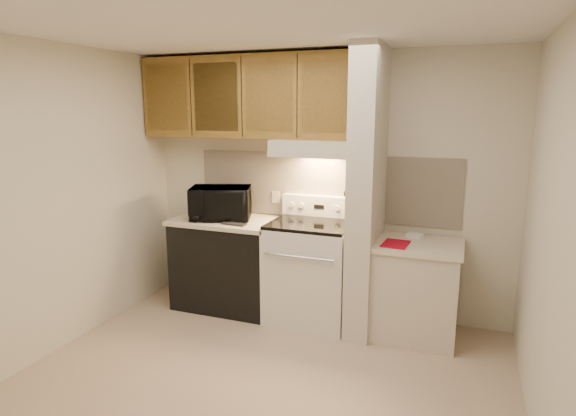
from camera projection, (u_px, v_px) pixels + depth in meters
The scene contains 50 objects.
floor at pixel (262, 381), 3.57m from camera, with size 3.60×3.60×0.00m, color tan.
ceiling at pixel (258, 25), 3.06m from camera, with size 3.60×3.60×0.00m, color white.
wall_back at pixel (322, 185), 4.69m from camera, with size 3.60×0.02×2.50m, color beige.
wall_left at pixel (59, 199), 3.93m from camera, with size 0.02×3.00×2.50m, color beige.
wall_right at pixel (554, 241), 2.69m from camera, with size 0.02×3.00×2.50m, color beige.
backsplash at pixel (322, 186), 4.68m from camera, with size 2.60×0.02×0.63m, color #FFE8D0.
range_body at pixel (311, 273), 4.53m from camera, with size 0.76×0.65×0.92m, color silver.
oven_window at pixel (300, 280), 4.23m from camera, with size 0.50×0.01×0.30m, color black.
oven_handle at pixel (298, 257), 4.15m from camera, with size 0.02×0.02×0.65m, color silver.
cooktop at pixel (311, 224), 4.44m from camera, with size 0.74×0.64×0.03m, color black.
range_backguard at pixel (320, 206), 4.67m from camera, with size 0.76×0.08×0.20m, color silver.
range_display at pixel (319, 207), 4.64m from camera, with size 0.10×0.01×0.04m, color black.
range_knob_left_outer at pixel (292, 205), 4.73m from camera, with size 0.05×0.05×0.02m, color silver.
range_knob_left_inner at pixel (301, 206), 4.69m from camera, with size 0.05×0.05×0.02m, color silver.
range_knob_right_inner at pixel (337, 208), 4.57m from camera, with size 0.05×0.05×0.02m, color silver.
range_knob_right_outer at pixel (347, 209), 4.54m from camera, with size 0.05×0.05×0.02m, color silver.
dishwasher_front at pixel (228, 265), 4.85m from camera, with size 1.00×0.63×0.87m, color black.
left_countertop at pixel (227, 221), 4.76m from camera, with size 1.04×0.67×0.04m, color beige.
spoon_rest at pixel (234, 224), 4.51m from camera, with size 0.24×0.08×0.02m, color black.
teal_jar at pixel (207, 207), 5.07m from camera, with size 0.09×0.09×0.10m, color #265E5C.
outlet at pixel (276, 197), 4.86m from camera, with size 0.08×0.01×0.12m, color beige.
microwave at pixel (221, 203), 4.72m from camera, with size 0.58×0.39×0.32m, color black.
partition_pillar at pixel (367, 194), 4.19m from camera, with size 0.22×0.70×2.50m, color beige.
pillar_trim at pixel (354, 187), 4.22m from camera, with size 0.01×0.70×0.04m, color olive.
knife_strip at pixel (352, 186), 4.17m from camera, with size 0.02×0.42×0.04m, color black.
knife_blade_a at pixel (346, 201), 4.05m from camera, with size 0.01×0.04×0.16m, color silver.
knife_handle_a at pixel (347, 183), 4.03m from camera, with size 0.02×0.02×0.10m, color black.
knife_blade_b at pixel (348, 200), 4.12m from camera, with size 0.01×0.04×0.18m, color silver.
knife_handle_b at pixel (349, 182), 4.09m from camera, with size 0.02×0.02×0.10m, color black.
knife_blade_c at pixel (351, 199), 4.21m from camera, with size 0.01×0.04×0.20m, color silver.
knife_handle_c at pixel (351, 180), 4.16m from camera, with size 0.02×0.02×0.10m, color black.
knife_blade_d at pixel (352, 196), 4.27m from camera, with size 0.01×0.04×0.16m, color silver.
knife_handle_d at pixel (353, 179), 4.23m from camera, with size 0.02×0.02×0.10m, color black.
knife_blade_e at pixel (354, 195), 4.34m from camera, with size 0.01×0.04×0.18m, color silver.
knife_handle_e at pixel (355, 178), 4.31m from camera, with size 0.02×0.02×0.10m, color black.
oven_mitt at pixel (356, 199), 4.41m from camera, with size 0.03×0.10×0.25m, color slate.
right_cab_base at pixel (416, 292), 4.20m from camera, with size 0.70×0.60×0.81m, color beige.
right_countertop at pixel (419, 245), 4.12m from camera, with size 0.74×0.64×0.04m, color beige.
red_folder at pixel (396, 244), 4.07m from camera, with size 0.21×0.28×0.01m, color #AD061A.
white_box at pixel (415, 235), 4.29m from camera, with size 0.14×0.09×0.04m, color white.
range_hood at pixel (316, 148), 4.41m from camera, with size 0.78×0.44×0.15m, color beige.
hood_lip at pixel (309, 155), 4.23m from camera, with size 0.78×0.04×0.06m, color beige.
upper_cabinets at pixel (249, 97), 4.60m from camera, with size 2.18×0.33×0.77m, color olive.
cab_door_a at pixel (167, 98), 4.73m from camera, with size 0.46×0.01×0.63m, color olive.
cab_gap_a at pixel (191, 97), 4.64m from camera, with size 0.01×0.01×0.73m, color black.
cab_door_b at pixel (216, 97), 4.54m from camera, with size 0.46×0.01×0.63m, color olive.
cab_gap_b at pixel (242, 97), 4.45m from camera, with size 0.01×0.01×0.73m, color black.
cab_door_c at pixel (269, 97), 4.35m from camera, with size 0.46×0.01×0.63m, color olive.
cab_gap_c at pixel (297, 96), 4.26m from camera, with size 0.01×0.01×0.73m, color black.
cab_door_d at pixel (327, 96), 4.17m from camera, with size 0.46×0.01×0.63m, color olive.
Camera 1 is at (1.32, -2.96, 1.98)m, focal length 30.00 mm.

